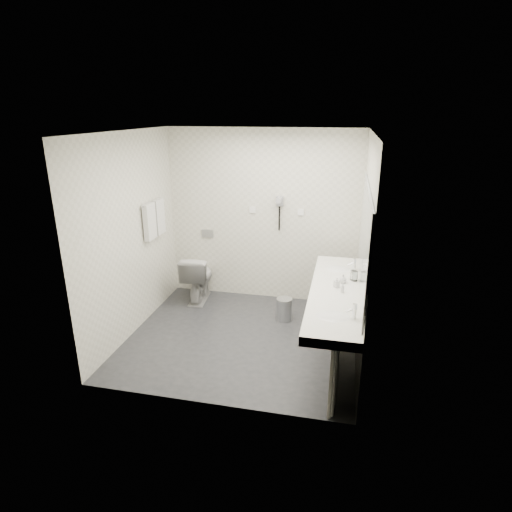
# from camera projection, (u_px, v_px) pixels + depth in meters

# --- Properties ---
(floor) EXTENTS (2.80, 2.80, 0.00)m
(floor) POSITION_uv_depth(u_px,v_px,m) (242.00, 337.00, 5.33)
(floor) COLOR #2A2B30
(floor) RESTS_ON ground
(ceiling) EXTENTS (2.80, 2.80, 0.00)m
(ceiling) POSITION_uv_depth(u_px,v_px,m) (239.00, 132.00, 4.51)
(ceiling) COLOR white
(ceiling) RESTS_ON wall_back
(wall_back) EXTENTS (2.80, 0.00, 2.80)m
(wall_back) POSITION_uv_depth(u_px,v_px,m) (263.00, 217.00, 6.12)
(wall_back) COLOR silver
(wall_back) RESTS_ON floor
(wall_front) EXTENTS (2.80, 0.00, 2.80)m
(wall_front) POSITION_uv_depth(u_px,v_px,m) (204.00, 286.00, 3.72)
(wall_front) COLOR silver
(wall_front) RESTS_ON floor
(wall_left) EXTENTS (0.00, 2.60, 2.60)m
(wall_left) POSITION_uv_depth(u_px,v_px,m) (131.00, 236.00, 5.20)
(wall_left) COLOR silver
(wall_left) RESTS_ON floor
(wall_right) EXTENTS (0.00, 2.60, 2.60)m
(wall_right) POSITION_uv_depth(u_px,v_px,m) (364.00, 251.00, 4.64)
(wall_right) COLOR silver
(wall_right) RESTS_ON floor
(vanity_counter) EXTENTS (0.55, 2.20, 0.10)m
(vanity_counter) POSITION_uv_depth(u_px,v_px,m) (335.00, 294.00, 4.65)
(vanity_counter) COLOR white
(vanity_counter) RESTS_ON floor
(vanity_panel) EXTENTS (0.03, 2.15, 0.75)m
(vanity_panel) POSITION_uv_depth(u_px,v_px,m) (335.00, 328.00, 4.79)
(vanity_panel) COLOR #9C9A93
(vanity_panel) RESTS_ON floor
(vanity_post_near) EXTENTS (0.06, 0.06, 0.75)m
(vanity_post_near) POSITION_uv_depth(u_px,v_px,m) (334.00, 383.00, 3.82)
(vanity_post_near) COLOR silver
(vanity_post_near) RESTS_ON floor
(vanity_post_far) EXTENTS (0.06, 0.06, 0.75)m
(vanity_post_far) POSITION_uv_depth(u_px,v_px,m) (341.00, 292.00, 5.74)
(vanity_post_far) COLOR silver
(vanity_post_far) RESTS_ON floor
(mirror) EXTENTS (0.02, 2.20, 1.05)m
(mirror) POSITION_uv_depth(u_px,v_px,m) (365.00, 239.00, 4.39)
(mirror) COLOR #B2BCC6
(mirror) RESTS_ON wall_right
(basin_near) EXTENTS (0.40, 0.31, 0.05)m
(basin_near) POSITION_uv_depth(u_px,v_px,m) (333.00, 318.00, 4.04)
(basin_near) COLOR white
(basin_near) RESTS_ON vanity_counter
(basin_far) EXTENTS (0.40, 0.31, 0.05)m
(basin_far) POSITION_uv_depth(u_px,v_px,m) (338.00, 270.00, 5.24)
(basin_far) COLOR white
(basin_far) RESTS_ON vanity_counter
(faucet_near) EXTENTS (0.04, 0.04, 0.15)m
(faucet_near) POSITION_uv_depth(u_px,v_px,m) (354.00, 311.00, 3.97)
(faucet_near) COLOR silver
(faucet_near) RESTS_ON vanity_counter
(faucet_far) EXTENTS (0.04, 0.04, 0.15)m
(faucet_far) POSITION_uv_depth(u_px,v_px,m) (354.00, 264.00, 5.17)
(faucet_far) COLOR silver
(faucet_far) RESTS_ON vanity_counter
(soap_bottle_a) EXTENTS (0.07, 0.07, 0.12)m
(soap_bottle_a) POSITION_uv_depth(u_px,v_px,m) (337.00, 282.00, 4.68)
(soap_bottle_a) COLOR white
(soap_bottle_a) RESTS_ON vanity_counter
(soap_bottle_b) EXTENTS (0.09, 0.09, 0.11)m
(soap_bottle_b) POSITION_uv_depth(u_px,v_px,m) (343.00, 279.00, 4.80)
(soap_bottle_b) COLOR white
(soap_bottle_b) RESTS_ON vanity_counter
(soap_bottle_c) EXTENTS (0.05, 0.05, 0.11)m
(soap_bottle_c) POSITION_uv_depth(u_px,v_px,m) (343.00, 288.00, 4.55)
(soap_bottle_c) COLOR white
(soap_bottle_c) RESTS_ON vanity_counter
(glass_left) EXTENTS (0.08, 0.08, 0.12)m
(glass_left) POSITION_uv_depth(u_px,v_px,m) (353.00, 275.00, 4.88)
(glass_left) COLOR silver
(glass_left) RESTS_ON vanity_counter
(glass_right) EXTENTS (0.07, 0.07, 0.12)m
(glass_right) POSITION_uv_depth(u_px,v_px,m) (355.00, 276.00, 4.86)
(glass_right) COLOR silver
(glass_right) RESTS_ON vanity_counter
(toilet) EXTENTS (0.46, 0.74, 0.71)m
(toilet) POSITION_uv_depth(u_px,v_px,m) (198.00, 277.00, 6.29)
(toilet) COLOR white
(toilet) RESTS_ON floor
(flush_plate) EXTENTS (0.18, 0.02, 0.12)m
(flush_plate) POSITION_uv_depth(u_px,v_px,m) (208.00, 234.00, 6.37)
(flush_plate) COLOR #B2B5BA
(flush_plate) RESTS_ON wall_back
(pedal_bin) EXTENTS (0.26, 0.26, 0.30)m
(pedal_bin) POSITION_uv_depth(u_px,v_px,m) (284.00, 310.00, 5.73)
(pedal_bin) COLOR #B2B5BA
(pedal_bin) RESTS_ON floor
(bin_lid) EXTENTS (0.21, 0.21, 0.02)m
(bin_lid) POSITION_uv_depth(u_px,v_px,m) (284.00, 299.00, 5.68)
(bin_lid) COLOR #B2B5BA
(bin_lid) RESTS_ON pedal_bin
(towel_rail) EXTENTS (0.02, 0.62, 0.02)m
(towel_rail) POSITION_uv_depth(u_px,v_px,m) (152.00, 203.00, 5.60)
(towel_rail) COLOR silver
(towel_rail) RESTS_ON wall_left
(towel_near) EXTENTS (0.07, 0.24, 0.48)m
(towel_near) POSITION_uv_depth(u_px,v_px,m) (150.00, 222.00, 5.54)
(towel_near) COLOR silver
(towel_near) RESTS_ON towel_rail
(towel_far) EXTENTS (0.07, 0.24, 0.48)m
(towel_far) POSITION_uv_depth(u_px,v_px,m) (159.00, 217.00, 5.80)
(towel_far) COLOR silver
(towel_far) RESTS_ON towel_rail
(dryer_cradle) EXTENTS (0.10, 0.04, 0.14)m
(dryer_cradle) POSITION_uv_depth(u_px,v_px,m) (280.00, 201.00, 5.96)
(dryer_cradle) COLOR #9B9CA1
(dryer_cradle) RESTS_ON wall_back
(dryer_barrel) EXTENTS (0.08, 0.14, 0.08)m
(dryer_barrel) POSITION_uv_depth(u_px,v_px,m) (279.00, 200.00, 5.88)
(dryer_barrel) COLOR #9B9CA1
(dryer_barrel) RESTS_ON dryer_cradle
(dryer_cord) EXTENTS (0.02, 0.02, 0.35)m
(dryer_cord) POSITION_uv_depth(u_px,v_px,m) (279.00, 219.00, 6.03)
(dryer_cord) COLOR black
(dryer_cord) RESTS_ON dryer_cradle
(switch_plate_a) EXTENTS (0.09, 0.02, 0.09)m
(switch_plate_a) POSITION_uv_depth(u_px,v_px,m) (253.00, 210.00, 6.10)
(switch_plate_a) COLOR white
(switch_plate_a) RESTS_ON wall_back
(switch_plate_b) EXTENTS (0.09, 0.02, 0.09)m
(switch_plate_b) POSITION_uv_depth(u_px,v_px,m) (301.00, 212.00, 5.96)
(switch_plate_b) COLOR white
(switch_plate_b) RESTS_ON wall_back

